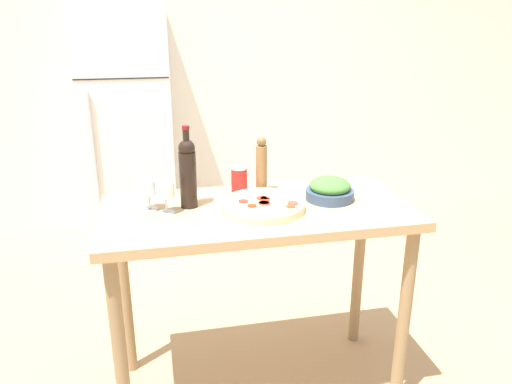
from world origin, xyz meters
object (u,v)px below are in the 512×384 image
at_px(wine_bottle, 188,171).
at_px(wine_glass_near, 165,191).
at_px(wine_glass_far, 148,188).
at_px(pepper_mill, 261,166).
at_px(salad_bowl, 330,190).
at_px(refrigerator, 128,128).
at_px(homemade_pizza, 263,205).
at_px(salt_canister, 239,181).

distance_m(wine_bottle, wine_glass_near, 0.13).
xyz_separation_m(wine_bottle, wine_glass_far, (-0.17, -0.00, -0.06)).
xyz_separation_m(pepper_mill, salad_bowl, (0.28, -0.16, -0.08)).
bearing_deg(refrigerator, wine_glass_near, -83.45).
relative_size(wine_glass_near, salad_bowl, 0.63).
xyz_separation_m(refrigerator, pepper_mill, (0.66, -1.67, 0.15)).
height_order(wine_glass_near, homemade_pizza, wine_glass_near).
bearing_deg(salt_canister, salad_bowl, -19.46).
xyz_separation_m(wine_glass_near, homemade_pizza, (0.40, -0.05, -0.08)).
relative_size(refrigerator, homemade_pizza, 5.14).
height_order(wine_glass_near, salad_bowl, wine_glass_near).
bearing_deg(refrigerator, salad_bowl, -63.01).
xyz_separation_m(wine_glass_far, salad_bowl, (0.79, -0.04, -0.05)).
distance_m(wine_bottle, salad_bowl, 0.63).
height_order(refrigerator, wine_glass_far, refrigerator).
height_order(wine_glass_near, wine_glass_far, same).
bearing_deg(wine_glass_near, wine_bottle, 28.92).
bearing_deg(salad_bowl, pepper_mill, 149.33).
bearing_deg(pepper_mill, salt_canister, -165.88).
distance_m(refrigerator, wine_glass_near, 1.87).
bearing_deg(salad_bowl, refrigerator, 116.99).
relative_size(wine_bottle, homemade_pizza, 1.00).
distance_m(wine_bottle, pepper_mill, 0.37).
relative_size(wine_glass_far, pepper_mill, 0.52).
bearing_deg(salt_canister, refrigerator, 107.90).
xyz_separation_m(wine_glass_far, homemade_pizza, (0.47, -0.10, -0.08)).
bearing_deg(wine_glass_far, homemade_pizza, -11.90).
xyz_separation_m(wine_bottle, homemade_pizza, (0.30, -0.10, -0.14)).
bearing_deg(wine_glass_far, pepper_mill, 13.50).
distance_m(wine_glass_near, salad_bowl, 0.72).
bearing_deg(pepper_mill, wine_bottle, -160.57).
relative_size(wine_glass_near, salt_canister, 0.97).
xyz_separation_m(wine_bottle, salad_bowl, (0.62, -0.04, -0.11)).
bearing_deg(wine_bottle, wine_glass_far, -179.62).
xyz_separation_m(wine_glass_far, salt_canister, (0.40, 0.10, -0.03)).
height_order(pepper_mill, salad_bowl, pepper_mill).
xyz_separation_m(refrigerator, wine_glass_far, (0.15, -1.80, 0.12)).
distance_m(wine_glass_near, salt_canister, 0.37).
relative_size(homemade_pizza, salt_canister, 2.54).
distance_m(pepper_mill, homemade_pizza, 0.25).
distance_m(wine_glass_near, wine_glass_far, 0.09).
distance_m(wine_bottle, salt_canister, 0.27).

